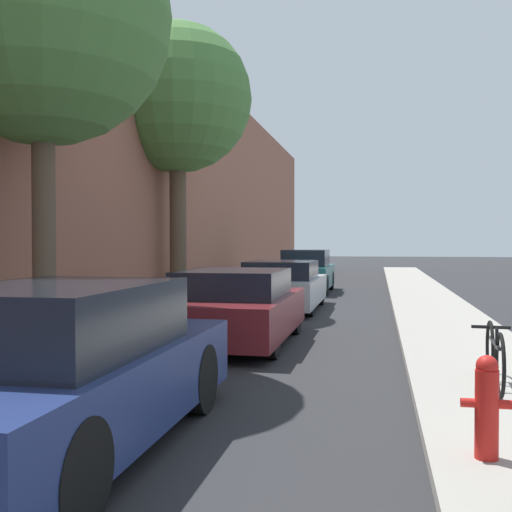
% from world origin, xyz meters
% --- Properties ---
extents(ground_plane, '(120.00, 120.00, 0.00)m').
position_xyz_m(ground_plane, '(0.00, 16.00, 0.00)').
color(ground_plane, '#28282B').
extents(sidewalk_left, '(2.00, 52.00, 0.12)m').
position_xyz_m(sidewalk_left, '(-2.90, 16.00, 0.06)').
color(sidewalk_left, '#9E998E').
rests_on(sidewalk_left, ground).
extents(sidewalk_right, '(2.00, 52.00, 0.12)m').
position_xyz_m(sidewalk_right, '(2.90, 16.00, 0.06)').
color(sidewalk_right, '#9E998E').
rests_on(sidewalk_right, ground).
extents(building_facade_left, '(0.70, 52.00, 7.23)m').
position_xyz_m(building_facade_left, '(-4.25, 16.00, 3.61)').
color(building_facade_left, '#9E604C').
rests_on(building_facade_left, ground).
extents(parked_car_navy, '(1.70, 4.27, 1.41)m').
position_xyz_m(parked_car_navy, '(-1.01, 6.30, 0.67)').
color(parked_car_navy, black).
rests_on(parked_car_navy, ground).
extents(parked_car_maroon, '(1.89, 4.11, 1.27)m').
position_xyz_m(parked_car_maroon, '(-0.88, 11.90, 0.62)').
color(parked_car_maroon, black).
rests_on(parked_car_maroon, ground).
extents(parked_car_silver, '(1.88, 4.34, 1.26)m').
position_xyz_m(parked_car_silver, '(-0.89, 17.31, 0.61)').
color(parked_car_silver, black).
rests_on(parked_car_silver, ground).
extents(parked_car_teal, '(1.68, 4.00, 1.48)m').
position_xyz_m(parked_car_teal, '(-0.91, 22.88, 0.70)').
color(parked_car_teal, black).
rests_on(parked_car_teal, ground).
extents(street_tree_near, '(3.54, 3.54, 6.50)m').
position_xyz_m(street_tree_near, '(-3.00, 9.40, 4.83)').
color(street_tree_near, brown).
rests_on(street_tree_near, sidewalk_left).
extents(street_tree_far, '(3.71, 3.71, 7.08)m').
position_xyz_m(street_tree_far, '(-3.41, 16.42, 5.30)').
color(street_tree_far, brown).
rests_on(street_tree_far, sidewalk_left).
extents(fire_hydrant, '(0.38, 0.17, 0.78)m').
position_xyz_m(fire_hydrant, '(2.33, 6.49, 0.52)').
color(fire_hydrant, red).
rests_on(fire_hydrant, sidewalk_right).
extents(bicycle, '(0.44, 1.69, 0.69)m').
position_xyz_m(bicycle, '(2.81, 8.89, 0.47)').
color(bicycle, black).
rests_on(bicycle, sidewalk_right).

